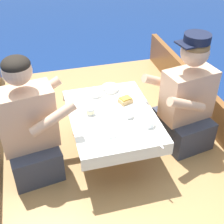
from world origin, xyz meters
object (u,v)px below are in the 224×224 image
Objects in this scene: person_port at (30,130)px; coffee_cup_starboard at (150,123)px; tin_can at (90,111)px; coffee_cup_port at (129,114)px; person_starboard at (186,102)px; sandwich at (125,100)px.

coffee_cup_starboard is (0.85, -0.20, 0.04)m from person_port.
coffee_cup_port is at bearing -21.86° from tin_can.
person_starboard is at bearing 28.60° from coffee_cup_starboard.
person_port is at bearing -9.34° from person_starboard.
person_port is 8.16× the size of sandwich.
coffee_cup_starboard is 1.52× the size of tin_can.
sandwich is 0.18m from coffee_cup_port.
person_starboard is 9.59× the size of coffee_cup_starboard.
coffee_cup_port is (-0.02, -0.18, -0.00)m from sandwich.
coffee_cup_port is 0.18m from coffee_cup_starboard.
sandwich is (-0.48, 0.11, 0.04)m from person_starboard.
sandwich is 1.29× the size of coffee_cup_port.
person_starboard is at bearing 7.98° from coffee_cup_port.
person_port is 0.87m from coffee_cup_starboard.
person_port is 10.52× the size of coffee_cup_port.
person_starboard is at bearing -2.91° from tin_can.
person_starboard is 14.60× the size of tin_can.
tin_can is (-0.30, -0.07, -0.00)m from sandwich.
person_starboard reaches higher than sandwich.
person_starboard is 0.45m from coffee_cup_starboard.
coffee_cup_starboard is at bearing -75.15° from sandwich.
person_port is 0.99× the size of person_starboard.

